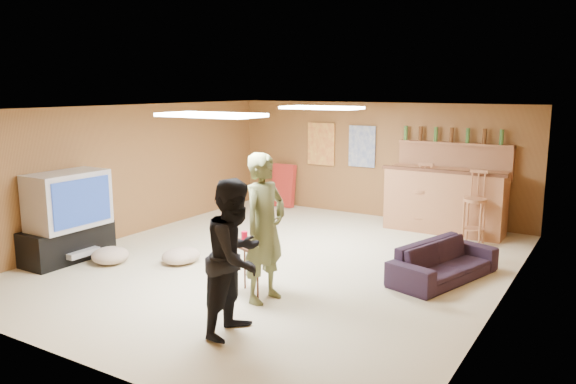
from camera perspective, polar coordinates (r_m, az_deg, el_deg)
The scene contains 32 objects.
ground at distance 8.14m, azimuth -0.74°, elevation -7.16°, with size 7.00×7.00×0.00m, color beige.
ceiling at distance 7.76m, azimuth -0.78°, elevation 8.51°, with size 6.00×7.00×0.02m, color silver.
wall_back at distance 10.96m, azimuth 9.02°, elevation 3.23°, with size 6.00×0.02×2.20m, color brown.
wall_front at distance 5.32m, azimuth -21.30°, elevation -5.22°, with size 6.00×0.02×2.20m, color brown.
wall_left at distance 9.78m, azimuth -15.83°, elevation 2.07°, with size 0.02×7.00×2.20m, color brown.
wall_right at distance 6.80m, azimuth 21.20°, elevation -1.86°, with size 0.02×7.00×2.20m, color brown.
tv_stand at distance 8.80m, azimuth -21.46°, elevation -4.85°, with size 0.55×1.30×0.50m, color black.
dvd_box at distance 8.66m, azimuth -20.52°, elevation -5.72°, with size 0.35×0.50×0.08m, color #B2B2B7.
tv_body at distance 8.60m, azimuth -21.46°, elevation -0.75°, with size 0.60×1.10×0.80m, color #B2B2B7.
tv_screen at distance 8.36m, azimuth -20.17°, elevation -0.97°, with size 0.02×0.95×0.65m, color navy.
bar_counter at distance 10.06m, azimuth 15.64°, elevation -0.87°, with size 2.00×0.60×1.10m, color #965B36.
bar_lip at distance 9.73m, azimuth 15.40°, elevation 2.05°, with size 2.10×0.12×0.05m, color #442416.
bar_shelf at distance 10.35m, azimuth 16.59°, elevation 4.72°, with size 2.00×0.18×0.05m, color #965B36.
bar_backing at distance 10.40m, azimuth 16.53°, elevation 3.08°, with size 2.00×0.14×0.60m, color #965B36.
poster_left at distance 11.41m, azimuth 3.38°, elevation 4.89°, with size 0.60×0.03×0.85m, color #BF3F26.
poster_right at distance 11.02m, azimuth 7.53°, elevation 4.61°, with size 0.55×0.03×0.80m, color #334C99.
folding_chair_stack at distance 11.79m, azimuth -0.47°, elevation 0.67°, with size 0.50×0.14×0.90m, color #AA261F.
ceiling_panel_front at distance 6.54m, azimuth -7.85°, elevation 7.76°, with size 1.20×0.60×0.04m, color white.
ceiling_panel_back at distance 8.80m, azimuth 3.43°, elevation 8.55°, with size 1.20×0.60×0.04m, color white.
person_olive at distance 6.52m, azimuth -2.39°, elevation -3.67°, with size 0.64×0.42×1.75m, color #63693D.
person_black at distance 5.70m, azimuth -5.34°, elevation -6.61°, with size 0.78×0.61×1.60m, color black.
sofa at distance 7.66m, azimuth 15.55°, elevation -6.81°, with size 1.67×0.65×0.49m, color black.
tray_table at distance 6.82m, azimuth -3.78°, elevation -7.81°, with size 0.51×0.41×0.66m, color #442416.
cup_red_near at distance 6.82m, azimuth -4.45°, elevation -4.45°, with size 0.08×0.08×0.11m, color red.
cup_red_far at distance 6.62m, azimuth -3.49°, elevation -4.90°, with size 0.08×0.08×0.11m, color red.
cup_blue at distance 6.70m, azimuth -2.44°, elevation -4.71°, with size 0.08×0.08×0.11m, color navy.
bar_stool_left at distance 10.00m, azimuth 13.44°, elevation -0.15°, with size 0.42×0.42×1.34m, color #965B36, non-canonical shape.
bar_stool_right at distance 9.40m, azimuth 18.44°, elevation -1.31°, with size 0.40×0.40×1.26m, color #965B36, non-canonical shape.
cushion_near_tv at distance 8.24m, azimuth -10.64°, elevation -6.32°, with size 0.49×0.49×0.22m, color tan.
cushion_mid at distance 8.20m, azimuth -11.05°, elevation -6.44°, with size 0.48×0.48×0.21m, color tan.
cushion_far at distance 8.45m, azimuth -17.60°, elevation -6.16°, with size 0.52×0.52×0.24m, color tan.
bottle_row at distance 10.33m, azimuth 16.28°, elevation 5.59°, with size 1.76×0.08×0.26m, color #3F7233, non-canonical shape.
Camera 1 is at (4.12, -6.57, 2.48)m, focal length 35.00 mm.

